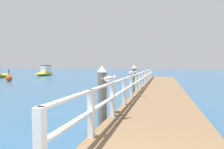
{
  "coord_description": "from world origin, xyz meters",
  "views": [
    {
      "loc": [
        0.15,
        -1.06,
        1.91
      ],
      "look_at": [
        -3.09,
        10.66,
        1.27
      ],
      "focal_mm": 29.91,
      "sensor_mm": 36.0,
      "label": 1
    }
  ],
  "objects_px": {
    "seagull_background": "(132,73)",
    "boat_0": "(45,72)",
    "seagull_foreground": "(109,78)",
    "channel_buoy": "(9,78)",
    "dock_piling_near": "(102,96)",
    "dock_piling_far": "(134,80)"
  },
  "relations": [
    {
      "from": "dock_piling_near",
      "to": "seagull_foreground",
      "type": "xyz_separation_m",
      "value": [
        0.39,
        -0.58,
        0.59
      ]
    },
    {
      "from": "seagull_foreground",
      "to": "seagull_background",
      "type": "bearing_deg",
      "value": 138.67
    },
    {
      "from": "dock_piling_near",
      "to": "channel_buoy",
      "type": "height_order",
      "value": "dock_piling_near"
    },
    {
      "from": "channel_buoy",
      "to": "seagull_foreground",
      "type": "bearing_deg",
      "value": -38.93
    },
    {
      "from": "dock_piling_far",
      "to": "seagull_foreground",
      "type": "relative_size",
      "value": 4.87
    },
    {
      "from": "dock_piling_far",
      "to": "seagull_background",
      "type": "relative_size",
      "value": 4.09
    },
    {
      "from": "dock_piling_near",
      "to": "dock_piling_far",
      "type": "distance_m",
      "value": 6.39
    },
    {
      "from": "dock_piling_far",
      "to": "boat_0",
      "type": "bearing_deg",
      "value": 137.33
    },
    {
      "from": "dock_piling_near",
      "to": "channel_buoy",
      "type": "distance_m",
      "value": 19.68
    },
    {
      "from": "seagull_foreground",
      "to": "seagull_background",
      "type": "height_order",
      "value": "same"
    },
    {
      "from": "dock_piling_near",
      "to": "boat_0",
      "type": "xyz_separation_m",
      "value": [
        -18.62,
        23.55,
        -0.34
      ]
    },
    {
      "from": "seagull_foreground",
      "to": "channel_buoy",
      "type": "height_order",
      "value": "seagull_foreground"
    },
    {
      "from": "dock_piling_far",
      "to": "seagull_foreground",
      "type": "height_order",
      "value": "dock_piling_far"
    },
    {
      "from": "boat_0",
      "to": "channel_buoy",
      "type": "relative_size",
      "value": 3.88
    },
    {
      "from": "seagull_foreground",
      "to": "boat_0",
      "type": "bearing_deg",
      "value": 176.92
    },
    {
      "from": "seagull_background",
      "to": "boat_0",
      "type": "distance_m",
      "value": 27.93
    },
    {
      "from": "dock_piling_far",
      "to": "seagull_foreground",
      "type": "distance_m",
      "value": 7.01
    },
    {
      "from": "dock_piling_far",
      "to": "seagull_background",
      "type": "distance_m",
      "value": 3.35
    },
    {
      "from": "dock_piling_near",
      "to": "seagull_foreground",
      "type": "relative_size",
      "value": 4.87
    },
    {
      "from": "dock_piling_near",
      "to": "seagull_foreground",
      "type": "distance_m",
      "value": 0.91
    },
    {
      "from": "dock_piling_near",
      "to": "seagull_background",
      "type": "xyz_separation_m",
      "value": [
        0.39,
        3.11,
        0.59
      ]
    },
    {
      "from": "seagull_foreground",
      "to": "seagull_background",
      "type": "xyz_separation_m",
      "value": [
        0.0,
        3.7,
        0.0
      ]
    }
  ]
}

